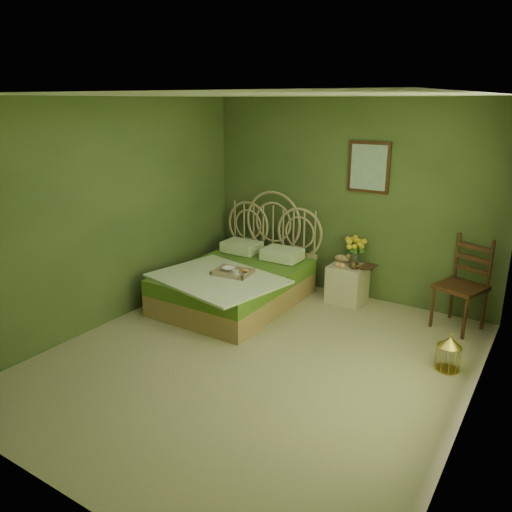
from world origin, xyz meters
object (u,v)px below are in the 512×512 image
Objects in this scene: birdcage at (449,354)px; nightstand at (349,276)px; bed at (237,281)px; chair at (463,278)px.

nightstand is at bearing 143.29° from birdcage.
bed is at bearing 173.53° from birdcage.
chair is at bearing 96.57° from birdcage.
bed is 2.76m from birdcage.
nightstand is 1.42m from chair.
birdcage is (1.53, -1.14, -0.17)m from nightstand.
bed is at bearing -143.18° from chair.
nightstand is at bearing 34.42° from bed.
bed reaches higher than nightstand.
chair reaches higher than birdcage.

